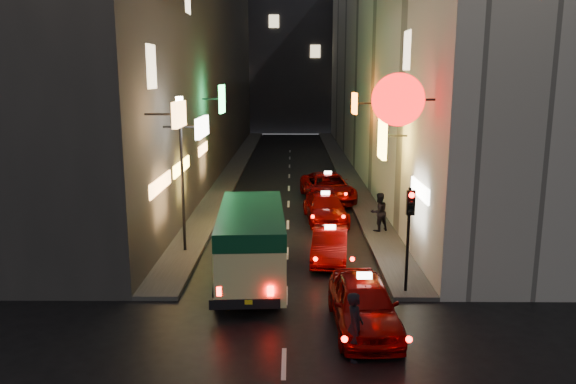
{
  "coord_description": "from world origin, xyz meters",
  "views": [
    {
      "loc": [
        0.2,
        -9.08,
        7.2
      ],
      "look_at": [
        0.04,
        13.0,
        2.59
      ],
      "focal_mm": 35.0,
      "sensor_mm": 36.0,
      "label": 1
    }
  ],
  "objects_px": {
    "traffic_light": "(410,218)",
    "minibus": "(252,237)",
    "taxi_near": "(364,299)",
    "lamp_post": "(182,164)",
    "pedestrian_crossing": "(355,322)"
  },
  "relations": [
    {
      "from": "taxi_near",
      "to": "traffic_light",
      "type": "xyz_separation_m",
      "value": [
        1.73,
        2.41,
        1.8
      ]
    },
    {
      "from": "taxi_near",
      "to": "pedestrian_crossing",
      "type": "height_order",
      "value": "pedestrian_crossing"
    },
    {
      "from": "pedestrian_crossing",
      "to": "lamp_post",
      "type": "distance_m",
      "value": 10.96
    },
    {
      "from": "traffic_light",
      "to": "minibus",
      "type": "bearing_deg",
      "value": 167.67
    },
    {
      "from": "traffic_light",
      "to": "taxi_near",
      "type": "bearing_deg",
      "value": -125.75
    },
    {
      "from": "taxi_near",
      "to": "traffic_light",
      "type": "distance_m",
      "value": 3.47
    },
    {
      "from": "taxi_near",
      "to": "lamp_post",
      "type": "bearing_deg",
      "value": 133.0
    },
    {
      "from": "pedestrian_crossing",
      "to": "minibus",
      "type": "bearing_deg",
      "value": 35.51
    },
    {
      "from": "minibus",
      "to": "pedestrian_crossing",
      "type": "bearing_deg",
      "value": -60.73
    },
    {
      "from": "pedestrian_crossing",
      "to": "traffic_light",
      "type": "height_order",
      "value": "traffic_light"
    },
    {
      "from": "minibus",
      "to": "taxi_near",
      "type": "distance_m",
      "value": 5.02
    },
    {
      "from": "traffic_light",
      "to": "lamp_post",
      "type": "xyz_separation_m",
      "value": [
        -8.2,
        4.53,
        1.04
      ]
    },
    {
      "from": "taxi_near",
      "to": "pedestrian_crossing",
      "type": "distance_m",
      "value": 1.89
    },
    {
      "from": "minibus",
      "to": "traffic_light",
      "type": "bearing_deg",
      "value": -12.33
    },
    {
      "from": "traffic_light",
      "to": "lamp_post",
      "type": "distance_m",
      "value": 9.42
    }
  ]
}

